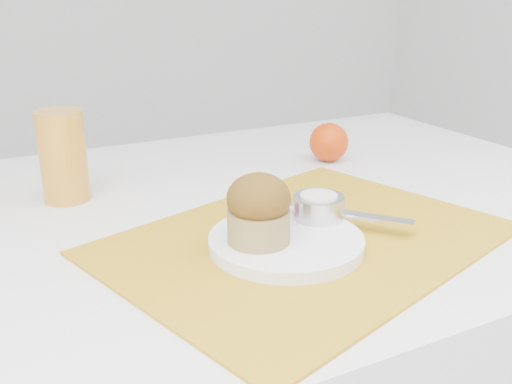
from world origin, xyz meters
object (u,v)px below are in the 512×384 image
juice_glass (63,156)px  muffin (259,209)px  plate (286,242)px  orange (329,142)px

juice_glass → muffin: 0.34m
plate → orange: bearing=48.7°
plate → juice_glass: 0.37m
orange → muffin: (-0.29, -0.29, 0.02)m
plate → juice_glass: size_ratio=1.39×
orange → juice_glass: juice_glass is taller
plate → orange: size_ratio=2.66×
muffin → plate: bearing=-4.8°
muffin → juice_glass: bearing=119.5°
juice_glass → orange: bearing=-1.2°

